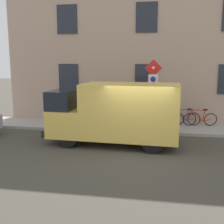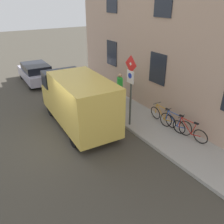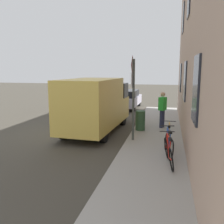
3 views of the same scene
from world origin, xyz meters
name	(u,v)px [view 2 (image 2 of 3)]	position (x,y,z in m)	size (l,w,h in m)	color
ground_plane	(75,139)	(0.00, 0.00, 0.00)	(80.00, 80.00, 0.00)	#443F36
sidewalk_slab	(138,118)	(3.52, 0.00, 0.07)	(2.20, 17.27, 0.14)	#A5A19A
building_facade	(166,39)	(4.97, 0.00, 3.86)	(0.75, 15.27, 7.71)	tan
sign_post_stacked	(131,81)	(2.64, -0.44, 2.29)	(0.15, 0.56, 3.19)	#474C47
delivery_van	(78,100)	(0.72, 0.98, 1.33)	(2.26, 5.42, 2.50)	#ECC754
parked_hatchback	(36,73)	(0.87, 8.53, 0.73)	(1.86, 4.05, 1.38)	#B6B1C5
bicycle_red	(189,131)	(4.07, -2.81, 0.51)	(0.48, 1.71, 0.89)	black
bicycle_blue	(175,123)	(4.07, -2.00, 0.51)	(0.47, 1.71, 0.89)	black
bicycle_orange	(163,116)	(4.07, -1.19, 0.51)	(0.46, 1.71, 0.89)	black
pedestrian	(120,87)	(3.73, 1.99, 1.07)	(0.40, 0.47, 1.72)	#262B47
litter_bin	(113,103)	(2.77, 1.24, 0.59)	(0.44, 0.44, 0.90)	#2D5133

